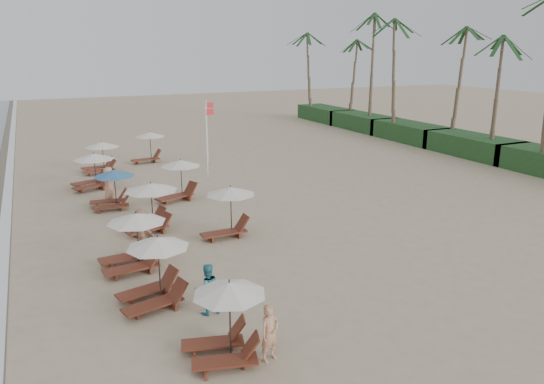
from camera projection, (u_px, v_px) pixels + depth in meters
name	position (u px, v px, depth m)	size (l,w,h in m)	color
ground	(333.00, 277.00, 19.16)	(160.00, 160.00, 0.00)	tan
foam_line	(4.00, 237.00, 23.24)	(0.50, 140.00, 0.02)	white
shrub_hedge	(473.00, 146.00, 40.63)	(3.20, 53.00, 1.60)	#193D1C
palm_row	(476.00, 25.00, 38.92)	(7.00, 52.00, 12.30)	brown
lounger_station_0	(223.00, 321.00, 13.85)	(2.36, 2.08, 2.23)	maroon
lounger_station_1	(152.00, 274.00, 16.89)	(2.55, 2.26, 2.31)	maroon
lounger_station_2	(131.00, 243.00, 19.66)	(2.68, 2.24, 2.19)	maroon
lounger_station_3	(147.00, 206.00, 23.78)	(2.72, 2.46, 2.25)	maroon
lounger_station_4	(111.00, 189.00, 27.18)	(2.50, 2.16, 2.06)	maroon
lounger_station_5	(91.00, 171.00, 31.04)	(2.77, 2.51, 2.12)	maroon
lounger_station_6	(99.00, 158.00, 34.98)	(2.67, 2.27, 2.10)	maroon
inland_station_0	(227.00, 208.00, 23.00)	(2.76, 2.24, 2.22)	maroon
inland_station_1	(178.00, 178.00, 28.55)	(2.90, 2.32, 2.22)	maroon
inland_station_2	(148.00, 145.00, 38.10)	(2.78, 2.24, 2.22)	maroon
beachgoer_near	(270.00, 333.00, 13.86)	(0.60, 0.39, 1.63)	tan
beachgoer_mid_a	(207.00, 289.00, 16.32)	(0.82, 0.64, 1.70)	teal
beachgoer_mid_b	(141.00, 229.00, 21.55)	(1.16, 0.67, 1.79)	brown
beachgoer_far_b	(109.00, 184.00, 28.61)	(0.93, 0.60, 1.90)	tan
flag_pole_near	(207.00, 137.00, 33.95)	(0.59, 0.08, 4.61)	silver
flag_pole_far	(207.00, 128.00, 37.86)	(0.60, 0.08, 4.62)	silver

